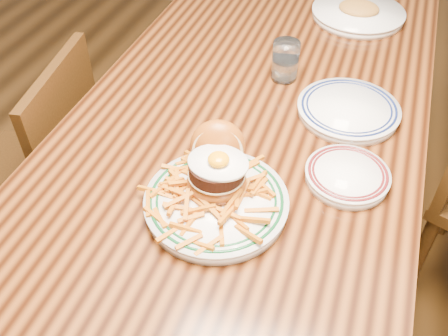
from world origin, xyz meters
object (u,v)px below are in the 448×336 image
(main_plate, at_px, (217,189))
(side_plate, at_px, (347,175))
(chair_left, at_px, (47,171))
(table, at_px, (255,125))

(main_plate, height_order, side_plate, main_plate)
(side_plate, bearing_deg, main_plate, -142.88)
(chair_left, relative_size, main_plate, 2.64)
(table, distance_m, side_plate, 0.36)
(table, height_order, side_plate, side_plate)
(table, bearing_deg, side_plate, -39.79)
(chair_left, bearing_deg, table, 5.57)
(chair_left, xyz_separation_m, side_plate, (0.88, -0.07, 0.33))
(table, bearing_deg, chair_left, -165.80)
(main_plate, relative_size, side_plate, 1.71)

